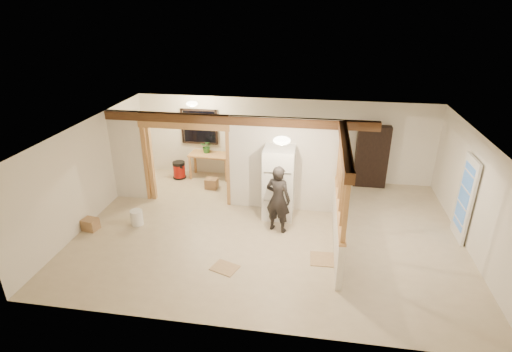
% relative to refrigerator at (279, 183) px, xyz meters
% --- Properties ---
extents(floor, '(9.00, 6.50, 0.01)m').
position_rel_refrigerator_xyz_m(floor, '(-0.14, -0.77, -0.93)').
color(floor, '#C4B292').
rests_on(floor, ground).
extents(ceiling, '(9.00, 6.50, 0.01)m').
position_rel_refrigerator_xyz_m(ceiling, '(-0.14, -0.77, 1.58)').
color(ceiling, white).
extents(wall_back, '(9.00, 0.01, 2.50)m').
position_rel_refrigerator_xyz_m(wall_back, '(-0.14, 2.48, 0.33)').
color(wall_back, silver).
rests_on(wall_back, floor).
extents(wall_front, '(9.00, 0.01, 2.50)m').
position_rel_refrigerator_xyz_m(wall_front, '(-0.14, -4.02, 0.33)').
color(wall_front, silver).
rests_on(wall_front, floor).
extents(wall_left, '(0.01, 6.50, 2.50)m').
position_rel_refrigerator_xyz_m(wall_left, '(-4.64, -0.77, 0.33)').
color(wall_left, silver).
rests_on(wall_left, floor).
extents(wall_right, '(0.01, 6.50, 2.50)m').
position_rel_refrigerator_xyz_m(wall_right, '(4.36, -0.77, 0.33)').
color(wall_right, silver).
rests_on(wall_right, floor).
extents(partition_left_stub, '(0.90, 0.12, 2.50)m').
position_rel_refrigerator_xyz_m(partition_left_stub, '(-4.19, 0.43, 0.33)').
color(partition_left_stub, silver).
rests_on(partition_left_stub, floor).
extents(partition_center, '(2.80, 0.12, 2.50)m').
position_rel_refrigerator_xyz_m(partition_center, '(0.06, 0.43, 0.33)').
color(partition_center, silver).
rests_on(partition_center, floor).
extents(doorway_frame, '(2.46, 0.14, 2.20)m').
position_rel_refrigerator_xyz_m(doorway_frame, '(-2.54, 0.43, 0.18)').
color(doorway_frame, tan).
rests_on(doorway_frame, floor).
extents(header_beam_back, '(7.00, 0.18, 0.22)m').
position_rel_refrigerator_xyz_m(header_beam_back, '(-1.14, 0.43, 1.46)').
color(header_beam_back, '#55351D').
rests_on(header_beam_back, ceiling).
extents(header_beam_right, '(0.18, 3.30, 0.22)m').
position_rel_refrigerator_xyz_m(header_beam_right, '(1.46, -1.17, 1.46)').
color(header_beam_right, '#55351D').
rests_on(header_beam_right, ceiling).
extents(pony_wall, '(0.12, 3.20, 1.00)m').
position_rel_refrigerator_xyz_m(pony_wall, '(1.46, -1.17, -0.42)').
color(pony_wall, silver).
rests_on(pony_wall, floor).
extents(stud_partition, '(0.14, 3.20, 1.32)m').
position_rel_refrigerator_xyz_m(stud_partition, '(1.46, -1.17, 0.74)').
color(stud_partition, tan).
rests_on(stud_partition, pony_wall).
extents(window_back, '(1.12, 0.10, 1.10)m').
position_rel_refrigerator_xyz_m(window_back, '(-2.74, 2.40, 0.63)').
color(window_back, black).
rests_on(window_back, wall_back).
extents(french_door, '(0.12, 0.86, 2.00)m').
position_rel_refrigerator_xyz_m(french_door, '(4.28, -0.37, 0.08)').
color(french_door, white).
rests_on(french_door, floor).
extents(ceiling_dome_main, '(0.36, 0.36, 0.16)m').
position_rel_refrigerator_xyz_m(ceiling_dome_main, '(0.16, -1.27, 1.56)').
color(ceiling_dome_main, '#FFEABF').
rests_on(ceiling_dome_main, ceiling).
extents(ceiling_dome_util, '(0.32, 0.32, 0.14)m').
position_rel_refrigerator_xyz_m(ceiling_dome_util, '(-2.64, 1.53, 1.56)').
color(ceiling_dome_util, '#FFEABF').
rests_on(ceiling_dome_util, ceiling).
extents(hanging_bulb, '(0.07, 0.07, 0.07)m').
position_rel_refrigerator_xyz_m(hanging_bulb, '(-2.14, 0.83, 1.26)').
color(hanging_bulb, '#FFD88C').
rests_on(hanging_bulb, ceiling).
extents(refrigerator, '(0.76, 0.74, 1.85)m').
position_rel_refrigerator_xyz_m(refrigerator, '(0.00, 0.00, 0.00)').
color(refrigerator, white).
rests_on(refrigerator, floor).
extents(woman, '(0.71, 0.57, 1.68)m').
position_rel_refrigerator_xyz_m(woman, '(0.06, -0.73, -0.08)').
color(woman, black).
rests_on(woman, floor).
extents(work_table, '(1.29, 0.72, 0.78)m').
position_rel_refrigerator_xyz_m(work_table, '(-2.37, 2.12, -0.53)').
color(work_table, tan).
rests_on(work_table, floor).
extents(potted_plant, '(0.39, 0.35, 0.40)m').
position_rel_refrigerator_xyz_m(potted_plant, '(-2.47, 2.21, 0.06)').
color(potted_plant, '#32692C').
rests_on(potted_plant, work_table).
extents(shop_vac, '(0.54, 0.54, 0.54)m').
position_rel_refrigerator_xyz_m(shop_vac, '(-3.31, 1.90, -0.65)').
color(shop_vac, maroon).
rests_on(shop_vac, floor).
extents(bookshelf, '(0.93, 0.31, 1.86)m').
position_rel_refrigerator_xyz_m(bookshelf, '(2.50, 2.25, 0.01)').
color(bookshelf, black).
rests_on(bookshelf, floor).
extents(bucket, '(0.40, 0.40, 0.38)m').
position_rel_refrigerator_xyz_m(bucket, '(-3.41, -1.01, -0.73)').
color(bucket, white).
rests_on(bucket, floor).
extents(box_util_a, '(0.37, 0.32, 0.30)m').
position_rel_refrigerator_xyz_m(box_util_a, '(-2.13, 1.33, -0.77)').
color(box_util_a, '#9A714A').
rests_on(box_util_a, floor).
extents(box_util_b, '(0.34, 0.34, 0.28)m').
position_rel_refrigerator_xyz_m(box_util_b, '(-4.15, 0.69, -0.78)').
color(box_util_b, '#9A714A').
rests_on(box_util_b, floor).
extents(box_front, '(0.39, 0.34, 0.29)m').
position_rel_refrigerator_xyz_m(box_front, '(-4.43, -1.42, -0.78)').
color(box_front, '#9A714A').
rests_on(box_front, floor).
extents(floor_panel_near, '(0.55, 0.55, 0.02)m').
position_rel_refrigerator_xyz_m(floor_panel_near, '(1.16, -1.79, -0.91)').
color(floor_panel_near, tan).
rests_on(floor_panel_near, floor).
extents(floor_panel_far, '(0.64, 0.58, 0.02)m').
position_rel_refrigerator_xyz_m(floor_panel_far, '(-0.86, -2.41, -0.92)').
color(floor_panel_far, tan).
rests_on(floor_panel_far, floor).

